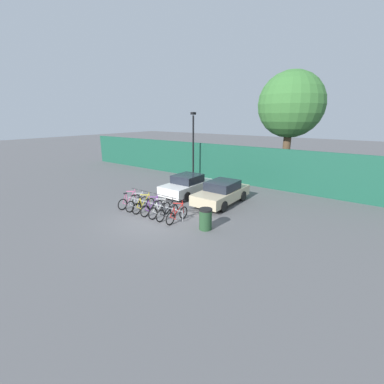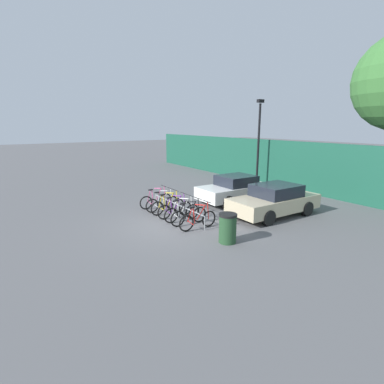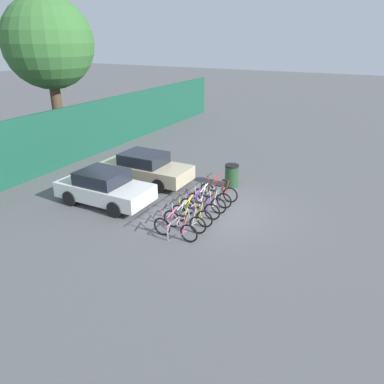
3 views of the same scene
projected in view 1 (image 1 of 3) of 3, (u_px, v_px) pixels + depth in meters
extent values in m
plane|color=#59595B|center=(156.00, 220.00, 13.33)|extent=(120.00, 120.00, 0.00)
cube|color=#19513D|center=(239.00, 165.00, 20.23)|extent=(36.00, 0.16, 2.99)
cylinder|color=gray|center=(153.00, 204.00, 14.14)|extent=(4.13, 0.04, 0.04)
cylinder|color=gray|center=(129.00, 201.00, 15.40)|extent=(0.04, 0.04, 0.55)
cylinder|color=gray|center=(183.00, 217.00, 13.04)|extent=(0.04, 0.04, 0.55)
torus|color=black|center=(122.00, 204.00, 14.72)|extent=(0.06, 0.66, 0.66)
torus|color=black|center=(136.00, 200.00, 15.53)|extent=(0.06, 0.66, 0.66)
cylinder|color=#E55993|center=(131.00, 196.00, 15.15)|extent=(0.60, 0.04, 0.76)
cylinder|color=#E55993|center=(130.00, 191.00, 15.03)|extent=(0.68, 0.04, 0.16)
cylinder|color=#E55993|center=(127.00, 199.00, 14.91)|extent=(0.14, 0.04, 0.63)
cylinder|color=#E55993|center=(124.00, 199.00, 14.75)|extent=(0.32, 0.03, 0.58)
cylinder|color=#E55993|center=(125.00, 204.00, 14.88)|extent=(0.40, 0.03, 0.08)
cylinder|color=#E55993|center=(135.00, 194.00, 15.40)|extent=(0.12, 0.04, 0.69)
cylinder|color=black|center=(135.00, 189.00, 15.26)|extent=(0.52, 0.03, 0.03)
cube|color=black|center=(125.00, 193.00, 14.74)|extent=(0.10, 0.22, 0.05)
torus|color=black|center=(130.00, 207.00, 14.34)|extent=(0.06, 0.66, 0.66)
torus|color=black|center=(144.00, 202.00, 15.15)|extent=(0.06, 0.66, 0.66)
cylinder|color=#B7B7BC|center=(139.00, 198.00, 14.78)|extent=(0.60, 0.04, 0.76)
cylinder|color=#B7B7BC|center=(138.00, 193.00, 14.65)|extent=(0.68, 0.04, 0.16)
cylinder|color=#B7B7BC|center=(135.00, 201.00, 14.54)|extent=(0.14, 0.04, 0.63)
cylinder|color=#B7B7BC|center=(132.00, 201.00, 14.37)|extent=(0.32, 0.03, 0.58)
cylinder|color=#B7B7BC|center=(133.00, 206.00, 14.50)|extent=(0.40, 0.03, 0.08)
cylinder|color=#B7B7BC|center=(143.00, 196.00, 15.02)|extent=(0.12, 0.04, 0.69)
cylinder|color=black|center=(142.00, 191.00, 14.89)|extent=(0.52, 0.03, 0.03)
cube|color=black|center=(133.00, 195.00, 14.37)|extent=(0.10, 0.22, 0.05)
torus|color=black|center=(137.00, 209.00, 14.04)|extent=(0.06, 0.66, 0.66)
torus|color=black|center=(150.00, 204.00, 14.85)|extent=(0.06, 0.66, 0.66)
cylinder|color=yellow|center=(145.00, 200.00, 14.48)|extent=(0.60, 0.04, 0.76)
cylinder|color=yellow|center=(144.00, 195.00, 14.35)|extent=(0.68, 0.04, 0.16)
cylinder|color=yellow|center=(141.00, 202.00, 14.23)|extent=(0.14, 0.04, 0.63)
cylinder|color=yellow|center=(138.00, 203.00, 14.07)|extent=(0.32, 0.03, 0.58)
cylinder|color=yellow|center=(139.00, 208.00, 14.20)|extent=(0.40, 0.03, 0.08)
cylinder|color=yellow|center=(150.00, 198.00, 14.72)|extent=(0.12, 0.04, 0.69)
cylinder|color=black|center=(149.00, 192.00, 14.58)|extent=(0.52, 0.03, 0.03)
cube|color=black|center=(139.00, 197.00, 14.07)|extent=(0.10, 0.22, 0.05)
torus|color=black|center=(145.00, 211.00, 13.66)|extent=(0.06, 0.66, 0.66)
torus|color=black|center=(159.00, 206.00, 14.48)|extent=(0.06, 0.66, 0.66)
cylinder|color=#752D99|center=(154.00, 202.00, 14.10)|extent=(0.60, 0.04, 0.76)
cylinder|color=#752D99|center=(153.00, 197.00, 13.97)|extent=(0.68, 0.04, 0.16)
cylinder|color=#752D99|center=(149.00, 205.00, 13.86)|extent=(0.14, 0.04, 0.63)
cylinder|color=#752D99|center=(147.00, 205.00, 13.70)|extent=(0.32, 0.03, 0.58)
cylinder|color=#752D99|center=(148.00, 211.00, 13.83)|extent=(0.40, 0.03, 0.08)
cylinder|color=#752D99|center=(158.00, 200.00, 14.34)|extent=(0.12, 0.04, 0.69)
cylinder|color=black|center=(157.00, 194.00, 14.21)|extent=(0.52, 0.03, 0.03)
cube|color=black|center=(148.00, 199.00, 13.69)|extent=(0.10, 0.22, 0.05)
torus|color=black|center=(153.00, 214.00, 13.33)|extent=(0.06, 0.66, 0.66)
torus|color=black|center=(166.00, 208.00, 14.14)|extent=(0.06, 0.66, 0.66)
cylinder|color=silver|center=(162.00, 204.00, 13.77)|extent=(0.60, 0.04, 0.76)
cylinder|color=silver|center=(161.00, 199.00, 13.64)|extent=(0.68, 0.04, 0.16)
cylinder|color=silver|center=(157.00, 207.00, 13.53)|extent=(0.14, 0.04, 0.63)
cylinder|color=silver|center=(155.00, 208.00, 13.36)|extent=(0.32, 0.03, 0.58)
cylinder|color=silver|center=(156.00, 213.00, 13.49)|extent=(0.40, 0.03, 0.08)
cylinder|color=silver|center=(166.00, 202.00, 14.01)|extent=(0.12, 0.04, 0.69)
cylinder|color=black|center=(165.00, 196.00, 13.88)|extent=(0.52, 0.03, 0.03)
cube|color=black|center=(156.00, 201.00, 13.36)|extent=(0.10, 0.22, 0.05)
torus|color=black|center=(161.00, 216.00, 13.02)|extent=(0.06, 0.66, 0.66)
torus|color=black|center=(174.00, 210.00, 13.83)|extent=(0.06, 0.66, 0.66)
cylinder|color=black|center=(169.00, 206.00, 13.46)|extent=(0.60, 0.04, 0.76)
cylinder|color=black|center=(168.00, 201.00, 13.33)|extent=(0.68, 0.04, 0.16)
cylinder|color=black|center=(165.00, 209.00, 13.22)|extent=(0.14, 0.04, 0.63)
cylinder|color=black|center=(162.00, 210.00, 13.06)|extent=(0.32, 0.03, 0.58)
cylinder|color=black|center=(163.00, 215.00, 13.19)|extent=(0.40, 0.03, 0.08)
cylinder|color=black|center=(173.00, 204.00, 13.70)|extent=(0.12, 0.04, 0.69)
cylinder|color=black|center=(173.00, 198.00, 13.57)|extent=(0.52, 0.03, 0.03)
cube|color=black|center=(164.00, 203.00, 13.05)|extent=(0.10, 0.22, 0.05)
torus|color=black|center=(170.00, 219.00, 12.65)|extent=(0.06, 0.66, 0.66)
torus|color=black|center=(183.00, 213.00, 13.46)|extent=(0.06, 0.66, 0.66)
cylinder|color=red|center=(179.00, 209.00, 13.09)|extent=(0.60, 0.04, 0.76)
cylinder|color=red|center=(178.00, 203.00, 12.96)|extent=(0.68, 0.04, 0.16)
cylinder|color=red|center=(175.00, 212.00, 12.84)|extent=(0.14, 0.04, 0.63)
cylinder|color=red|center=(172.00, 212.00, 12.68)|extent=(0.32, 0.03, 0.58)
cylinder|color=red|center=(173.00, 218.00, 12.81)|extent=(0.40, 0.03, 0.08)
cylinder|color=red|center=(183.00, 207.00, 13.33)|extent=(0.12, 0.04, 0.69)
cylinder|color=black|center=(182.00, 200.00, 13.19)|extent=(0.52, 0.03, 0.03)
cube|color=black|center=(173.00, 206.00, 12.68)|extent=(0.10, 0.22, 0.05)
cube|color=silver|center=(187.00, 187.00, 17.44)|extent=(1.80, 3.90, 0.62)
cube|color=#1E232D|center=(187.00, 179.00, 17.36)|extent=(1.58, 1.80, 0.52)
cylinder|color=black|center=(187.00, 185.00, 18.87)|extent=(0.20, 0.64, 0.64)
cylinder|color=black|center=(206.00, 189.00, 17.90)|extent=(0.20, 0.64, 0.64)
cylinder|color=black|center=(166.00, 192.00, 17.13)|extent=(0.20, 0.64, 0.64)
cylinder|color=black|center=(186.00, 197.00, 16.15)|extent=(0.20, 0.64, 0.64)
cube|color=#C1B28E|center=(221.00, 195.00, 15.76)|extent=(1.80, 4.23, 0.62)
cube|color=#1E232D|center=(223.00, 185.00, 15.68)|extent=(1.58, 1.94, 0.52)
cylinder|color=black|center=(219.00, 192.00, 17.26)|extent=(0.20, 0.64, 0.64)
cylinder|color=black|center=(243.00, 196.00, 16.29)|extent=(0.20, 0.64, 0.64)
cylinder|color=black|center=(199.00, 201.00, 15.37)|extent=(0.20, 0.64, 0.64)
cylinder|color=black|center=(223.00, 207.00, 14.39)|extent=(0.20, 0.64, 0.64)
cylinder|color=black|center=(193.00, 148.00, 21.29)|extent=(0.14, 0.14, 5.26)
cube|color=black|center=(193.00, 113.00, 20.50)|extent=(0.24, 0.44, 0.20)
cylinder|color=#234728|center=(206.00, 220.00, 12.14)|extent=(0.60, 0.60, 0.95)
cylinder|color=black|center=(206.00, 210.00, 12.00)|extent=(0.63, 0.63, 0.08)
cylinder|color=brown|center=(285.00, 158.00, 19.75)|extent=(0.57, 0.57, 4.23)
sphere|color=#387033|center=(291.00, 105.00, 18.65)|extent=(4.73, 4.73, 4.73)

